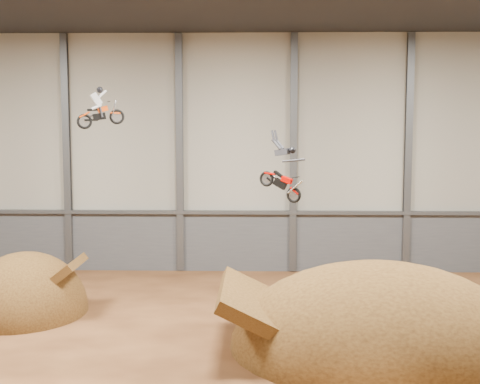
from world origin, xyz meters
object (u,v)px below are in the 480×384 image
takeoff_ramp (25,313)px  fmx_rider_b (277,166)px  fmx_rider_a (102,105)px  landing_ramp (379,348)px

takeoff_ramp → fmx_rider_b: fmx_rider_b is taller
fmx_rider_a → fmx_rider_b: fmx_rider_a is taller
takeoff_ramp → landing_ramp: 16.29m
takeoff_ramp → landing_ramp: landing_ramp is taller
takeoff_ramp → fmx_rider_a: 10.49m
landing_ramp → fmx_rider_a: bearing=163.3°
landing_ramp → fmx_rider_b: size_ratio=4.36×
fmx_rider_a → fmx_rider_b: (7.63, -1.54, -2.54)m
fmx_rider_a → fmx_rider_b: 8.19m
takeoff_ramp → fmx_rider_b: 13.88m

